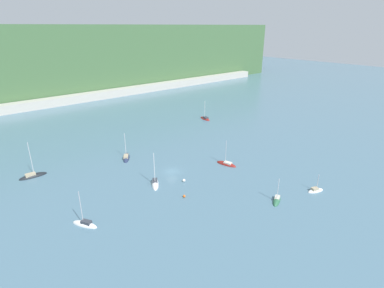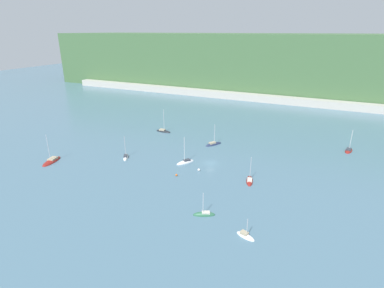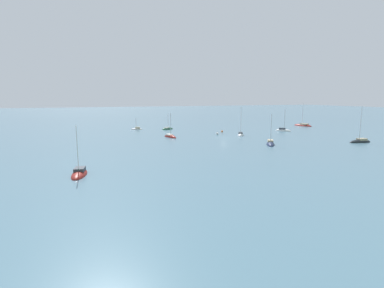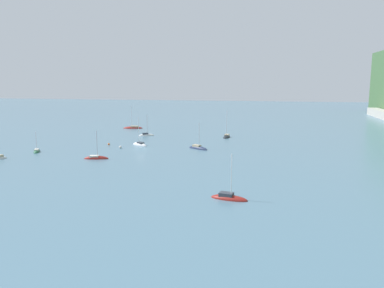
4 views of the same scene
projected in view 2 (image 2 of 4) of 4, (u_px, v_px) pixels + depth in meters
ground_plane at (210, 163)px, 99.91m from camera, size 600.00×600.00×0.00m
hillside_ridge at (284, 63)px, 211.43m from camera, size 350.72×74.31×39.30m
shore_town_strip at (270, 99)px, 183.27m from camera, size 298.11×6.00×4.24m
sailboat_0 at (245, 236)px, 64.44m from camera, size 4.78×3.00×5.27m
sailboat_1 at (250, 181)px, 88.04m from camera, size 3.40×6.76×8.32m
sailboat_2 at (349, 151)px, 110.07m from camera, size 3.46×6.97×8.81m
sailboat_3 at (52, 161)px, 101.16m from camera, size 4.80×9.03×10.71m
sailboat_4 at (185, 162)px, 100.30m from camera, size 5.06×6.51×10.01m
sailboat_5 at (213, 144)px, 116.06m from camera, size 5.59×7.26×9.00m
sailboat_6 at (126, 157)px, 104.32m from camera, size 4.34×5.90×8.76m
sailboat_7 at (163, 131)px, 130.92m from camera, size 7.17×2.50×10.81m
sailboat_8 at (204, 215)px, 71.95m from camera, size 5.49×3.74×6.88m
mooring_buoy_0 at (176, 175)px, 91.14m from camera, size 0.65×0.65×0.65m
mooring_buoy_1 at (199, 170)px, 94.33m from camera, size 0.81×0.81×0.81m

